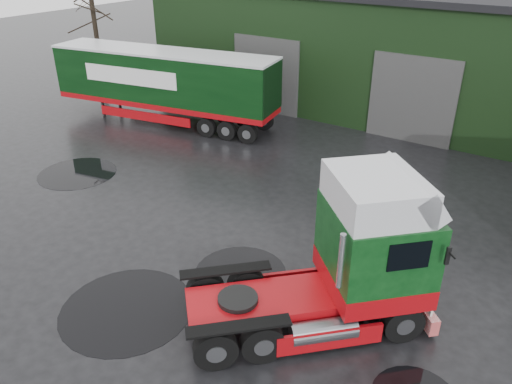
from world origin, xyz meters
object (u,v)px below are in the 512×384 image
at_px(trailer_left, 165,87).
at_px(tree_left, 94,19).
at_px(hero_tractor, 303,257).
at_px(warehouse, 452,51).

height_order(trailer_left, tree_left, tree_left).
distance_m(trailer_left, tree_left, 8.44).
xyz_separation_m(trailer_left, tree_left, (-7.72, 2.46, 2.39)).
bearing_deg(tree_left, hero_tractor, -29.49).
bearing_deg(warehouse, hero_tractor, -84.51).
bearing_deg(trailer_left, hero_tractor, -135.46).
xyz_separation_m(warehouse, tree_left, (-19.00, -8.00, 1.09)).
xyz_separation_m(warehouse, hero_tractor, (1.90, -19.82, -1.14)).
bearing_deg(warehouse, tree_left, -157.17).
height_order(warehouse, hero_tractor, warehouse).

